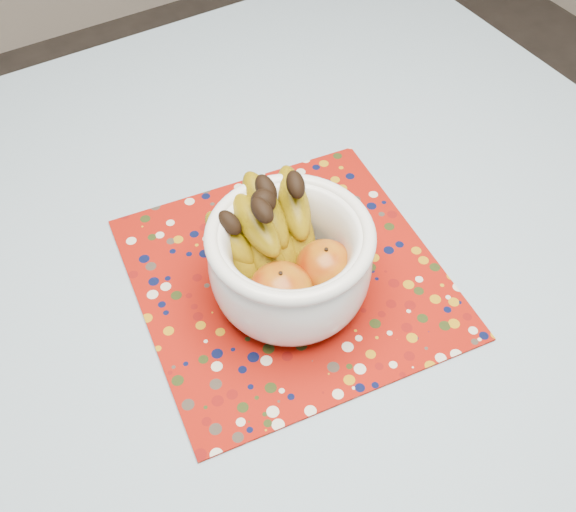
# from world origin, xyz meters

# --- Properties ---
(table) EXTENTS (1.20, 1.20, 0.75)m
(table) POSITION_xyz_m (0.00, 0.00, 0.67)
(table) COLOR brown
(table) RESTS_ON ground
(tablecloth) EXTENTS (1.32, 1.32, 0.01)m
(tablecloth) POSITION_xyz_m (0.00, 0.00, 0.76)
(tablecloth) COLOR #6287A3
(tablecloth) RESTS_ON table
(placemat) EXTENTS (0.44, 0.44, 0.00)m
(placemat) POSITION_xyz_m (-0.00, -0.00, 0.76)
(placemat) COLOR maroon
(placemat) RESTS_ON tablecloth
(fruit_bowl) EXTENTS (0.21, 0.23, 0.17)m
(fruit_bowl) POSITION_xyz_m (-0.02, -0.02, 0.84)
(fruit_bowl) COLOR white
(fruit_bowl) RESTS_ON placemat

